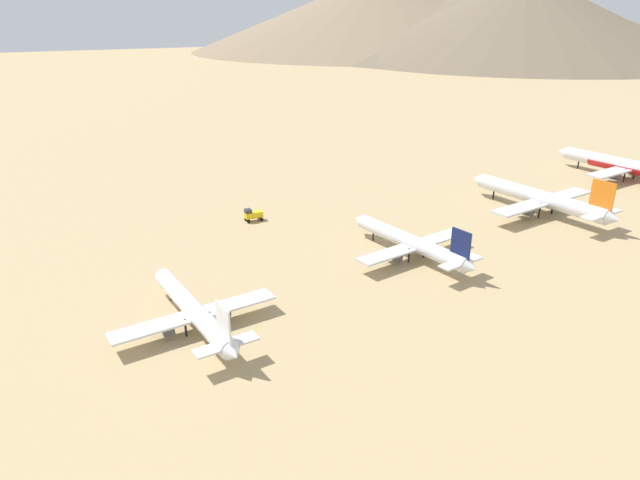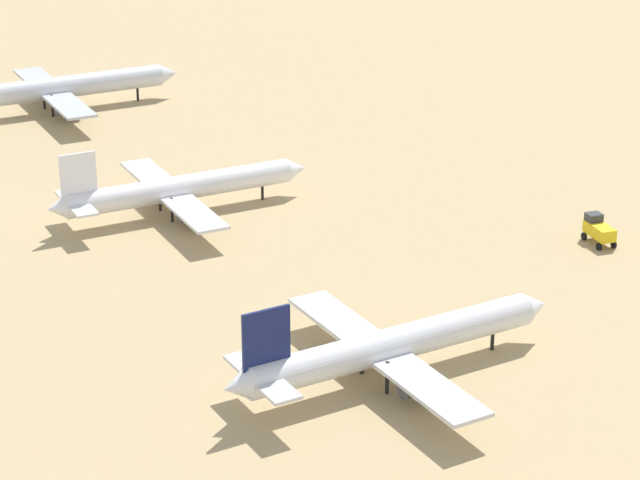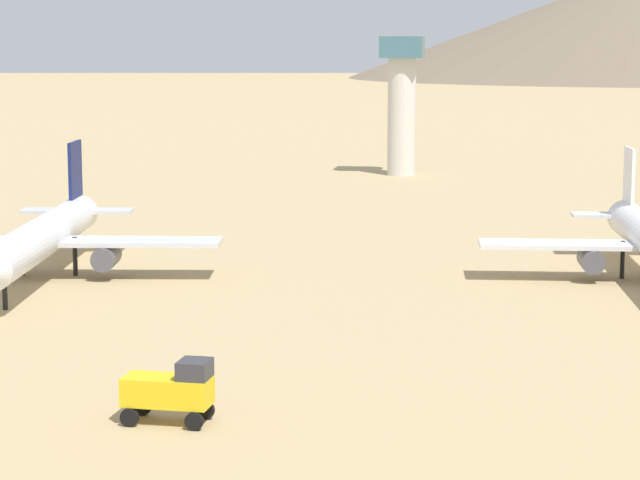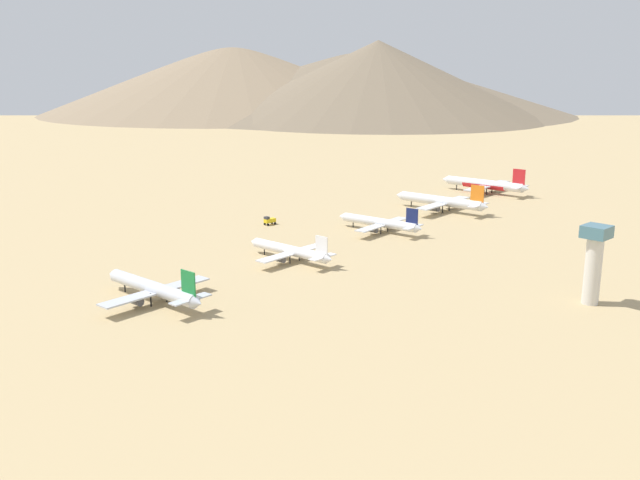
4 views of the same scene
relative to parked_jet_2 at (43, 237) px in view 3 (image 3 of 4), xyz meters
The scene contains 4 objects.
ground_plane 5.13m from the parked_jet_2, ahead, with size 1800.00×1800.00×0.00m, color tan.
parked_jet_2 is the anchor object (origin of this frame).
service_truck 49.76m from the parked_jet_2, 29.35° to the left, with size 2.89×5.30×3.90m.
control_tower 106.18m from the parked_jet_2, 166.22° to the left, with size 7.20×7.20×23.56m.
Camera 3 is at (110.65, 43.54, 22.20)m, focal length 71.18 mm.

